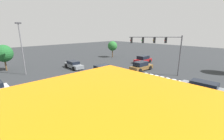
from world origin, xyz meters
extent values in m
plane|color=#2B2D30|center=(0.00, 0.00, 0.00)|extent=(116.99, 116.99, 0.00)
cube|color=silver|center=(0.00, -9.80, 0.00)|extent=(10.54, 0.60, 0.01)
cube|color=silver|center=(0.00, -8.85, 0.00)|extent=(10.54, 0.60, 0.01)
cube|color=silver|center=(0.00, -7.90, 0.00)|extent=(10.54, 0.60, 0.01)
cube|color=silver|center=(0.00, -6.95, 0.00)|extent=(10.54, 0.60, 0.01)
cube|color=silver|center=(0.00, -6.00, 0.00)|extent=(10.54, 0.60, 0.01)
cube|color=silver|center=(0.00, -5.05, 0.00)|extent=(10.54, 0.60, 0.01)
cube|color=silver|center=(0.00, -4.10, 0.00)|extent=(10.54, 0.60, 0.01)
cube|color=silver|center=(0.00, -3.15, 0.00)|extent=(10.54, 0.60, 0.01)
cylinder|color=#47474C|center=(7.40, -7.40, 3.13)|extent=(0.18, 0.18, 6.26)
cylinder|color=#47474C|center=(4.60, -4.60, 6.01)|extent=(5.68, 5.68, 0.12)
cube|color=black|center=(5.72, -5.72, 5.54)|extent=(0.40, 0.40, 0.84)
sphere|color=red|center=(5.61, -5.61, 5.54)|extent=(0.16, 0.16, 0.16)
cube|color=black|center=(4.51, -4.51, 5.54)|extent=(0.40, 0.40, 0.84)
sphere|color=gold|center=(4.39, -4.39, 5.54)|extent=(0.16, 0.16, 0.16)
cube|color=black|center=(3.29, -3.29, 5.54)|extent=(0.40, 0.40, 0.84)
sphere|color=green|center=(3.18, -3.18, 5.54)|extent=(0.16, 0.16, 0.16)
cube|color=black|center=(2.08, -2.08, 5.54)|extent=(0.40, 0.40, 0.84)
sphere|color=red|center=(1.97, -1.97, 5.54)|extent=(0.16, 0.16, 0.16)
cube|color=black|center=(-0.94, 1.44, 0.52)|extent=(4.22, 2.07, 0.70)
cube|color=black|center=(-0.76, 1.43, 1.22)|extent=(2.45, 1.80, 0.72)
cylinder|color=black|center=(-2.27, 0.55, 0.31)|extent=(0.63, 0.25, 0.62)
cylinder|color=black|center=(-2.17, 2.46, 0.31)|extent=(0.63, 0.25, 0.62)
cylinder|color=black|center=(0.29, 0.42, 0.31)|extent=(0.63, 0.25, 0.62)
cylinder|color=black|center=(0.38, 2.33, 0.31)|extent=(0.63, 0.25, 0.62)
cube|color=maroon|center=(-4.35, -3.61, 0.58)|extent=(4.45, 2.10, 0.78)
cube|color=black|center=(-4.68, -3.60, 1.34)|extent=(2.02, 1.80, 0.72)
cylinder|color=black|center=(-2.95, -2.69, 0.35)|extent=(0.71, 0.25, 0.70)
cylinder|color=black|center=(-3.04, -4.65, 0.35)|extent=(0.71, 0.25, 0.70)
cylinder|color=black|center=(-5.66, -2.58, 0.35)|extent=(0.71, 0.25, 0.70)
cylinder|color=black|center=(-5.75, -4.53, 0.35)|extent=(0.71, 0.25, 0.70)
cylinder|color=black|center=(-14.09, 2.59, 0.32)|extent=(0.63, 0.22, 0.63)
cube|color=brown|center=(6.13, -1.36, 0.53)|extent=(4.79, 2.02, 0.67)
cube|color=black|center=(5.87, -1.34, 1.23)|extent=(2.58, 1.71, 0.74)
cylinder|color=black|center=(7.63, -0.56, 0.36)|extent=(0.72, 0.26, 0.71)
cylinder|color=black|center=(7.53, -2.34, 0.36)|extent=(0.72, 0.26, 0.71)
cylinder|color=black|center=(4.73, -0.38, 0.36)|extent=(0.72, 0.26, 0.71)
cylinder|color=black|center=(4.62, -2.17, 0.36)|extent=(0.72, 0.26, 0.71)
cube|color=gray|center=(-1.86, 8.53, 0.50)|extent=(1.91, 4.91, 0.64)
cube|color=black|center=(-1.85, 8.72, 1.09)|extent=(1.62, 2.62, 0.54)
cylinder|color=black|center=(-1.10, 6.98, 0.34)|extent=(0.26, 0.69, 0.68)
cylinder|color=black|center=(-2.79, 7.08, 0.34)|extent=(0.26, 0.69, 0.68)
cylinder|color=black|center=(-0.94, 9.98, 0.34)|extent=(0.26, 0.69, 0.68)
cylinder|color=black|center=(-2.63, 10.07, 0.34)|extent=(0.26, 0.69, 0.68)
cube|color=maroon|center=(11.68, 2.13, 0.53)|extent=(4.35, 2.02, 0.67)
cube|color=black|center=(11.73, 2.13, 1.23)|extent=(2.51, 1.78, 0.73)
cylinder|color=black|center=(10.33, 1.18, 0.35)|extent=(0.71, 0.24, 0.70)
cylinder|color=black|center=(10.37, 3.15, 0.35)|extent=(0.71, 0.24, 0.70)
cylinder|color=black|center=(13.00, 1.12, 0.35)|extent=(0.71, 0.24, 0.70)
cylinder|color=black|center=(13.04, 3.09, 0.35)|extent=(0.71, 0.24, 0.70)
cube|color=gray|center=(2.73, -12.05, 0.49)|extent=(1.79, 4.61, 0.60)
cube|color=black|center=(2.73, -12.26, 1.07)|extent=(1.60, 2.73, 0.55)
cylinder|color=black|center=(1.82, -10.63, 0.34)|extent=(0.23, 0.69, 0.69)
cylinder|color=black|center=(3.61, -10.62, 0.34)|extent=(0.23, 0.69, 0.69)
cylinder|color=black|center=(1.84, -13.48, 0.34)|extent=(0.23, 0.69, 0.69)
cylinder|color=black|center=(3.64, -13.46, 0.34)|extent=(0.23, 0.69, 0.69)
cube|color=#23519E|center=(-13.87, -13.92, 4.37)|extent=(7.95, 7.95, 0.35)
cube|color=orange|center=(-13.87, -13.92, 4.72)|extent=(8.11, 8.11, 0.36)
cylinder|color=silver|center=(-11.09, -11.14, 2.10)|extent=(0.36, 0.36, 4.19)
cylinder|color=#38383D|center=(-7.83, -6.83, 0.41)|extent=(0.14, 0.14, 0.83)
cylinder|color=#38383D|center=(-7.72, -6.95, 0.41)|extent=(0.14, 0.14, 0.83)
cube|color=#337A42|center=(-7.78, -6.89, 1.15)|extent=(0.40, 0.42, 0.65)
sphere|color=#8C6647|center=(-7.78, -6.89, 1.59)|extent=(0.22, 0.22, 0.22)
cylinder|color=slate|center=(-9.72, 10.24, 3.97)|extent=(0.16, 0.16, 7.95)
cube|color=#333338|center=(-9.72, 10.24, 8.05)|extent=(0.80, 0.36, 0.20)
cylinder|color=brown|center=(11.98, 12.08, 0.97)|extent=(0.26, 0.26, 1.94)
sphere|color=#286B2D|center=(11.98, 12.08, 3.00)|extent=(2.50, 2.50, 2.50)
cylinder|color=brown|center=(-11.45, 15.37, 0.91)|extent=(0.26, 0.26, 1.83)
sphere|color=#1E5B28|center=(-11.45, 15.37, 3.10)|extent=(3.00, 3.00, 3.00)
camera|label=1|loc=(-16.03, -16.41, 6.97)|focal=24.00mm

